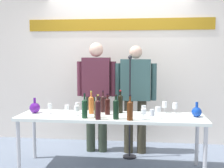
{
  "coord_description": "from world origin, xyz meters",
  "views": [
    {
      "loc": [
        0.43,
        -3.62,
        1.52
      ],
      "look_at": [
        0.0,
        0.15,
        1.14
      ],
      "focal_mm": 44.67,
      "sensor_mm": 36.0,
      "label": 1
    }
  ],
  "objects_px": {
    "wine_glass_right_1": "(158,110)",
    "wine_bottle_5": "(120,103)",
    "wine_bottle_0": "(116,108)",
    "wine_glass_right_5": "(175,106)",
    "wine_bottle_3": "(130,110)",
    "presenter_left": "(96,89)",
    "presenter_right": "(135,92)",
    "wine_glass_right_4": "(144,109)",
    "wine_bottle_4": "(108,106)",
    "wine_bottle_8": "(103,103)",
    "wine_bottle_2": "(98,109)",
    "wine_glass_left_1": "(67,108)",
    "decanter_blue_right": "(197,112)",
    "wine_glass_right_0": "(164,105)",
    "wine_glass_right_3": "(152,113)",
    "wine_glass_left_0": "(77,109)",
    "wine_glass_left_2": "(77,106)",
    "microphone_stand": "(130,124)",
    "decanter_blue_left": "(35,108)",
    "wine_bottle_6": "(91,104)",
    "wine_bottle_7": "(85,108)",
    "wine_glass_left_3": "(50,107)",
    "wine_glass_right_2": "(144,112)",
    "display_table": "(111,120)",
    "wine_bottle_1": "(97,108)"
  },
  "relations": [
    {
      "from": "wine_bottle_3",
      "to": "wine_bottle_0",
      "type": "bearing_deg",
      "value": 167.3
    },
    {
      "from": "wine_bottle_3",
      "to": "microphone_stand",
      "type": "height_order",
      "value": "microphone_stand"
    },
    {
      "from": "presenter_left",
      "to": "presenter_right",
      "type": "height_order",
      "value": "presenter_left"
    },
    {
      "from": "wine_bottle_0",
      "to": "wine_glass_right_5",
      "type": "height_order",
      "value": "wine_bottle_0"
    },
    {
      "from": "wine_bottle_2",
      "to": "wine_glass_left_2",
      "type": "relative_size",
      "value": 2.03
    },
    {
      "from": "wine_bottle_8",
      "to": "presenter_left",
      "type": "bearing_deg",
      "value": 110.72
    },
    {
      "from": "wine_glass_left_1",
      "to": "wine_glass_right_5",
      "type": "distance_m",
      "value": 1.48
    },
    {
      "from": "wine_glass_left_0",
      "to": "wine_glass_left_2",
      "type": "height_order",
      "value": "wine_glass_left_2"
    },
    {
      "from": "wine_bottle_6",
      "to": "wine_glass_right_0",
      "type": "height_order",
      "value": "wine_bottle_6"
    },
    {
      "from": "wine_glass_right_2",
      "to": "wine_glass_right_4",
      "type": "bearing_deg",
      "value": 89.53
    },
    {
      "from": "decanter_blue_left",
      "to": "wine_glass_right_0",
      "type": "xyz_separation_m",
      "value": [
        1.79,
        0.21,
        0.04
      ]
    },
    {
      "from": "wine_bottle_3",
      "to": "wine_bottle_8",
      "type": "xyz_separation_m",
      "value": [
        -0.4,
        0.46,
        -0.0
      ]
    },
    {
      "from": "presenter_right",
      "to": "wine_bottle_8",
      "type": "distance_m",
      "value": 0.64
    },
    {
      "from": "wine_bottle_6",
      "to": "decanter_blue_left",
      "type": "bearing_deg",
      "value": -176.3
    },
    {
      "from": "wine_glass_right_1",
      "to": "wine_bottle_5",
      "type": "bearing_deg",
      "value": 151.11
    },
    {
      "from": "presenter_left",
      "to": "wine_glass_left_0",
      "type": "relative_size",
      "value": 12.98
    },
    {
      "from": "wine_bottle_3",
      "to": "wine_glass_right_5",
      "type": "distance_m",
      "value": 0.77
    },
    {
      "from": "wine_glass_right_0",
      "to": "wine_glass_right_3",
      "type": "xyz_separation_m",
      "value": [
        -0.18,
        -0.51,
        -0.02
      ]
    },
    {
      "from": "wine_bottle_1",
      "to": "microphone_stand",
      "type": "relative_size",
      "value": 0.19
    },
    {
      "from": "wine_bottle_7",
      "to": "display_table",
      "type": "bearing_deg",
      "value": 31.3
    },
    {
      "from": "decanter_blue_right",
      "to": "wine_bottle_5",
      "type": "xyz_separation_m",
      "value": [
        -1.01,
        0.14,
        0.07
      ]
    },
    {
      "from": "wine_bottle_7",
      "to": "microphone_stand",
      "type": "distance_m",
      "value": 0.91
    },
    {
      "from": "presenter_right",
      "to": "wine_glass_right_4",
      "type": "bearing_deg",
      "value": -79.12
    },
    {
      "from": "wine_bottle_4",
      "to": "wine_glass_left_1",
      "type": "bearing_deg",
      "value": -175.34
    },
    {
      "from": "microphone_stand",
      "to": "wine_bottle_5",
      "type": "bearing_deg",
      "value": -114.12
    },
    {
      "from": "wine_bottle_8",
      "to": "wine_glass_right_3",
      "type": "distance_m",
      "value": 0.83
    },
    {
      "from": "wine_bottle_6",
      "to": "wine_bottle_7",
      "type": "xyz_separation_m",
      "value": [
        -0.03,
        -0.29,
        0.0
      ]
    },
    {
      "from": "wine_glass_left_3",
      "to": "wine_glass_left_2",
      "type": "bearing_deg",
      "value": 8.07
    },
    {
      "from": "wine_bottle_8",
      "to": "wine_glass_left_3",
      "type": "height_order",
      "value": "wine_bottle_8"
    },
    {
      "from": "wine_bottle_8",
      "to": "wine_glass_left_3",
      "type": "relative_size",
      "value": 2.1
    },
    {
      "from": "wine_glass_left_0",
      "to": "wine_bottle_4",
      "type": "bearing_deg",
      "value": 18.97
    },
    {
      "from": "wine_bottle_4",
      "to": "wine_glass_right_5",
      "type": "distance_m",
      "value": 0.94
    },
    {
      "from": "wine_glass_right_5",
      "to": "presenter_right",
      "type": "bearing_deg",
      "value": 142.67
    },
    {
      "from": "wine_bottle_4",
      "to": "wine_bottle_7",
      "type": "xyz_separation_m",
      "value": [
        -0.26,
        -0.25,
        0.01
      ]
    },
    {
      "from": "display_table",
      "to": "wine_bottle_7",
      "type": "height_order",
      "value": "wine_bottle_7"
    },
    {
      "from": "wine_glass_left_1",
      "to": "presenter_right",
      "type": "bearing_deg",
      "value": 36.13
    },
    {
      "from": "wine_glass_right_3",
      "to": "wine_glass_right_5",
      "type": "xyz_separation_m",
      "value": [
        0.33,
        0.51,
        0.01
      ]
    },
    {
      "from": "wine_bottle_0",
      "to": "wine_glass_left_3",
      "type": "height_order",
      "value": "wine_bottle_0"
    },
    {
      "from": "wine_bottle_2",
      "to": "wine_bottle_3",
      "type": "distance_m",
      "value": 0.4
    },
    {
      "from": "wine_bottle_5",
      "to": "wine_glass_left_0",
      "type": "height_order",
      "value": "wine_bottle_5"
    },
    {
      "from": "wine_bottle_3",
      "to": "decanter_blue_right",
      "type": "bearing_deg",
      "value": 18.66
    },
    {
      "from": "presenter_left",
      "to": "presenter_right",
      "type": "bearing_deg",
      "value": 0.0
    },
    {
      "from": "wine_bottle_5",
      "to": "wine_bottle_7",
      "type": "height_order",
      "value": "wine_bottle_7"
    },
    {
      "from": "wine_glass_left_0",
      "to": "wine_glass_right_4",
      "type": "distance_m",
      "value": 0.88
    },
    {
      "from": "presenter_right",
      "to": "wine_bottle_8",
      "type": "bearing_deg",
      "value": -134.34
    },
    {
      "from": "wine_bottle_6",
      "to": "wine_bottle_3",
      "type": "bearing_deg",
      "value": -31.7
    },
    {
      "from": "wine_bottle_8",
      "to": "wine_bottle_2",
      "type": "bearing_deg",
      "value": -89.34
    },
    {
      "from": "wine_glass_left_1",
      "to": "wine_glass_right_4",
      "type": "xyz_separation_m",
      "value": [
        1.04,
        -0.01,
        0.01
      ]
    },
    {
      "from": "presenter_left",
      "to": "wine_glass_left_1",
      "type": "bearing_deg",
      "value": -113.87
    },
    {
      "from": "wine_bottle_8",
      "to": "wine_bottle_6",
      "type": "bearing_deg",
      "value": -139.76
    }
  ]
}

